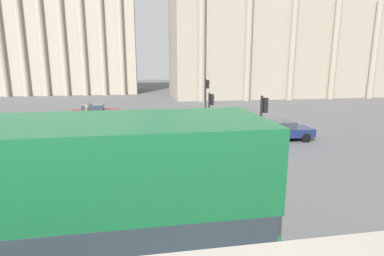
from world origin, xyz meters
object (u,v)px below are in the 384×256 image
(pedestrian_olive, at_px, (87,114))
(pedestrian_grey, at_px, (23,170))
(car_maroon, at_px, (95,111))
(car_navy, at_px, (280,130))
(plaza_building_left, at_px, (70,36))
(traffic_light_mid, at_px, (210,111))
(pedestrian_white, at_px, (176,145))
(plaza_building_right, at_px, (274,43))
(traffic_light_near, at_px, (262,122))
(traffic_light_far, at_px, (206,95))

(pedestrian_olive, bearing_deg, pedestrian_grey, 70.00)
(car_maroon, distance_m, car_navy, 17.47)
(plaza_building_left, height_order, traffic_light_mid, plaza_building_left)
(traffic_light_mid, bearing_deg, pedestrian_white, -129.22)
(plaza_building_right, height_order, pedestrian_white, plaza_building_right)
(plaza_building_right, distance_m, traffic_light_mid, 34.11)
(plaza_building_right, xyz_separation_m, traffic_light_near, (-15.80, -34.13, -6.14))
(pedestrian_grey, bearing_deg, traffic_light_mid, -90.57)
(plaza_building_right, bearing_deg, car_maroon, -145.36)
(traffic_light_far, distance_m, car_navy, 7.29)
(plaza_building_left, bearing_deg, plaza_building_right, -17.95)
(traffic_light_near, xyz_separation_m, car_navy, (3.67, 5.49, -1.71))
(plaza_building_right, relative_size, car_navy, 7.99)
(traffic_light_mid, bearing_deg, traffic_light_near, -76.14)
(plaza_building_left, relative_size, traffic_light_far, 5.98)
(plaza_building_right, distance_m, pedestrian_grey, 44.55)
(traffic_light_mid, relative_size, traffic_light_far, 0.85)
(traffic_light_near, xyz_separation_m, traffic_light_far, (-0.25, 11.34, 0.16))
(car_navy, bearing_deg, plaza_building_right, -80.25)
(traffic_light_near, bearing_deg, plaza_building_right, 65.16)
(pedestrian_grey, height_order, pedestrian_olive, pedestrian_grey)
(car_navy, bearing_deg, pedestrian_olive, 4.82)
(plaza_building_left, xyz_separation_m, pedestrian_white, (13.93, -42.91, -9.07))
(car_maroon, xyz_separation_m, car_navy, (13.75, -10.77, 0.00))
(traffic_light_mid, relative_size, pedestrian_grey, 1.84)
(traffic_light_mid, distance_m, car_maroon, 14.11)
(plaza_building_left, height_order, car_maroon, plaza_building_left)
(plaza_building_right, xyz_separation_m, traffic_light_mid, (-17.11, -28.82, -6.33))
(traffic_light_far, height_order, car_navy, traffic_light_far)
(plaza_building_right, relative_size, traffic_light_mid, 9.99)
(car_navy, relative_size, pedestrian_grey, 2.30)
(traffic_light_near, height_order, traffic_light_mid, traffic_light_near)
(traffic_light_near, height_order, car_navy, traffic_light_near)
(traffic_light_far, bearing_deg, car_maroon, 153.43)
(plaza_building_left, bearing_deg, car_maroon, -74.91)
(plaza_building_left, bearing_deg, pedestrian_grey, -80.74)
(plaza_building_left, relative_size, plaza_building_right, 0.70)
(car_navy, xyz_separation_m, pedestrian_white, (-7.59, -3.37, 0.22))
(plaza_building_right, xyz_separation_m, pedestrian_white, (-19.71, -32.01, -7.63))
(car_maroon, height_order, car_navy, same)
(pedestrian_grey, xyz_separation_m, pedestrian_olive, (0.09, 14.03, -0.07))
(plaza_building_right, bearing_deg, car_navy, -112.94)
(traffic_light_mid, xyz_separation_m, pedestrian_olive, (-8.90, 7.52, -1.22))
(pedestrian_grey, bearing_deg, plaza_building_right, -72.92)
(plaza_building_right, xyz_separation_m, pedestrian_olive, (-26.01, -21.30, -7.55))
(plaza_building_left, height_order, traffic_light_near, plaza_building_left)
(traffic_light_near, distance_m, pedestrian_white, 4.69)
(car_maroon, relative_size, pedestrian_olive, 2.43)
(plaza_building_left, height_order, traffic_light_far, plaza_building_left)
(plaza_building_left, distance_m, pedestrian_grey, 47.68)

